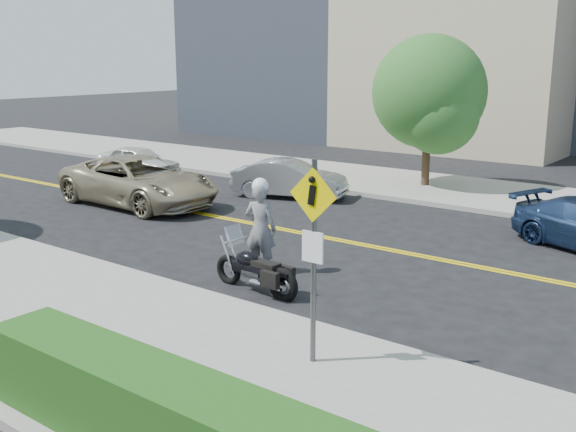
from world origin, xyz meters
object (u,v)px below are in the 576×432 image
(suv, at_px, (139,181))
(parked_car_white, at_px, (138,161))
(motorcycle, at_px, (256,261))
(parked_car_silver, at_px, (290,179))
(pedestrian_sign, at_px, (313,243))
(motorcyclist, at_px, (261,226))

(suv, bearing_deg, parked_car_white, 50.88)
(motorcycle, distance_m, parked_car_silver, 9.15)
(pedestrian_sign, relative_size, parked_car_silver, 0.80)
(parked_car_white, bearing_deg, pedestrian_sign, -128.40)
(motorcycle, distance_m, parked_car_white, 14.02)
(parked_car_white, xyz_separation_m, parked_car_silver, (7.00, 0.40, 0.02))
(suv, xyz_separation_m, parked_car_silver, (3.00, 3.78, -0.14))
(motorcycle, height_order, suv, suv)
(suv, distance_m, parked_car_white, 5.24)
(suv, xyz_separation_m, parked_car_white, (-4.00, 3.38, -0.17))
(suv, bearing_deg, motorcycle, -114.80)
(suv, bearing_deg, parked_car_silver, -37.36)
(motorcycle, height_order, parked_car_silver, motorcycle)
(pedestrian_sign, bearing_deg, motorcycle, 143.39)
(pedestrian_sign, height_order, motorcycle, pedestrian_sign)
(suv, relative_size, parked_car_silver, 1.46)
(motorcycle, relative_size, suv, 0.37)
(pedestrian_sign, bearing_deg, suv, 151.03)
(motorcyclist, relative_size, parked_car_silver, 0.55)
(motorcyclist, height_order, suv, motorcyclist)
(suv, height_order, parked_car_silver, suv)
(motorcyclist, distance_m, motorcycle, 1.24)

